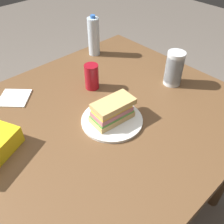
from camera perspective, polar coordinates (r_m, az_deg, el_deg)
ground_plane at (r=1.66m, az=-4.59°, el=-22.63°), size 8.00×8.00×0.00m
dining_table at (r=1.09m, az=-6.48°, el=-6.57°), size 1.42×1.05×0.78m
paper_plate at (r=1.03m, az=-0.00°, el=-1.85°), size 0.25×0.25×0.01m
sandwich at (r=1.00m, az=0.10°, el=0.26°), size 0.19×0.11×0.08m
soda_can_red at (r=1.19m, az=-4.63°, el=8.02°), size 0.07×0.07×0.12m
water_bottle_tall at (r=1.47m, az=-4.18°, el=16.75°), size 0.06×0.06×0.23m
plastic_cup_stack at (r=1.24m, az=13.93°, el=9.58°), size 0.08×0.08×0.17m
paper_napkin at (r=1.23m, az=-21.32°, el=3.00°), size 0.18×0.18×0.01m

